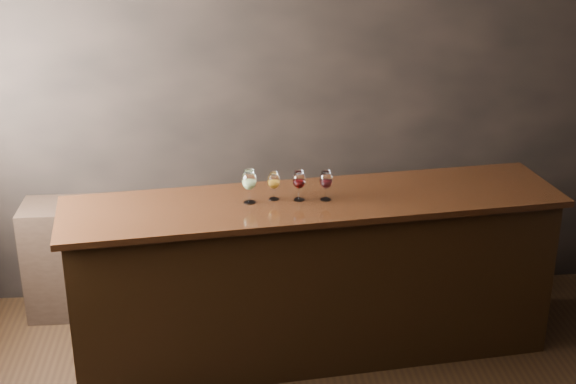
{
  "coord_description": "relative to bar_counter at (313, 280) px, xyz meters",
  "views": [
    {
      "loc": [
        -0.48,
        -3.12,
        2.93
      ],
      "look_at": [
        -0.09,
        1.36,
        1.13
      ],
      "focal_mm": 50.0,
      "sensor_mm": 36.0,
      "label": 1
    }
  ],
  "objects": [
    {
      "name": "glass_red_b",
      "position": [
        0.07,
        -0.02,
        0.68
      ],
      "size": [
        0.08,
        0.08,
        0.18
      ],
      "color": "white",
      "rests_on": "bar_top"
    },
    {
      "name": "bar_counter",
      "position": [
        0.0,
        0.0,
        0.0
      ],
      "size": [
        3.03,
        0.98,
        1.04
      ],
      "primitive_type": "cube",
      "rotation": [
        0.0,
        0.0,
        0.12
      ],
      "color": "black",
      "rests_on": "ground"
    },
    {
      "name": "glass_red_a",
      "position": [
        -0.1,
        -0.01,
        0.68
      ],
      "size": [
        0.08,
        0.08,
        0.18
      ],
      "color": "white",
      "rests_on": "bar_top"
    },
    {
      "name": "back_bar_shelf",
      "position": [
        -0.8,
        0.67,
        -0.11
      ],
      "size": [
        2.28,
        0.4,
        0.82
      ],
      "primitive_type": "cube",
      "color": "black",
      "rests_on": "ground"
    },
    {
      "name": "bar_top",
      "position": [
        0.0,
        0.0,
        0.54
      ],
      "size": [
        3.13,
        1.06,
        0.04
      ],
      "primitive_type": "cube",
      "rotation": [
        0.0,
        0.0,
        0.12
      ],
      "color": "black",
      "rests_on": "bar_counter"
    },
    {
      "name": "room_shell",
      "position": [
        -0.31,
        -1.25,
        1.29
      ],
      "size": [
        5.02,
        4.52,
        2.81
      ],
      "color": "black",
      "rests_on": "ground"
    },
    {
      "name": "glass_amber",
      "position": [
        -0.25,
        0.02,
        0.68
      ],
      "size": [
        0.07,
        0.07,
        0.17
      ],
      "color": "white",
      "rests_on": "bar_top"
    },
    {
      "name": "glass_white",
      "position": [
        -0.4,
        -0.02,
        0.7
      ],
      "size": [
        0.09,
        0.09,
        0.21
      ],
      "color": "white",
      "rests_on": "bar_top"
    }
  ]
}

